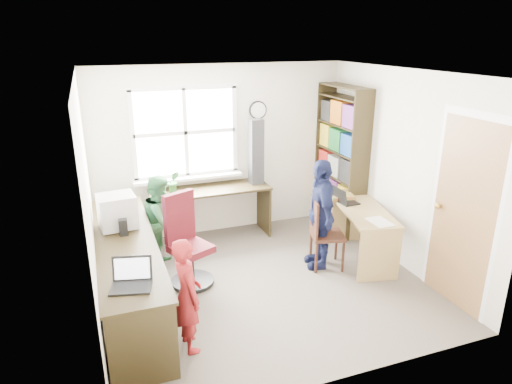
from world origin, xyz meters
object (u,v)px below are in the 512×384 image
(bookshelf, at_px, (341,163))
(swivel_chair, at_px, (187,246))
(l_desk, at_px, (151,280))
(wooden_chair, at_px, (322,231))
(cd_tower, at_px, (256,152))
(laptop_left, at_px, (132,279))
(person_navy, at_px, (321,214))
(potted_plant, at_px, (173,182))
(right_desk, at_px, (364,224))
(laptop_right, at_px, (344,199))
(crt_monitor, at_px, (117,211))
(person_green, at_px, (162,222))
(person_red, at_px, (187,295))

(bookshelf, distance_m, swivel_chair, 2.66)
(l_desk, bearing_deg, wooden_chair, 11.21)
(bookshelf, relative_size, swivel_chair, 1.95)
(cd_tower, bearing_deg, laptop_left, -132.62)
(swivel_chair, distance_m, person_navy, 1.65)
(l_desk, height_order, potted_plant, potted_plant)
(swivel_chair, xyz_separation_m, person_navy, (1.63, -0.16, 0.23))
(bookshelf, height_order, cd_tower, bookshelf)
(l_desk, height_order, cd_tower, cd_tower)
(right_desk, height_order, wooden_chair, wooden_chair)
(laptop_right, distance_m, cd_tower, 1.38)
(cd_tower, bearing_deg, right_desk, -54.82)
(bookshelf, distance_m, person_navy, 1.34)
(swivel_chair, bearing_deg, laptop_right, -20.97)
(swivel_chair, xyz_separation_m, potted_plant, (0.07, 1.10, 0.43))
(person_navy, bearing_deg, right_desk, 99.58)
(right_desk, relative_size, swivel_chair, 1.17)
(l_desk, relative_size, crt_monitor, 7.01)
(laptop_right, bearing_deg, laptop_left, 110.84)
(laptop_left, bearing_deg, bookshelf, 46.35)
(laptop_left, bearing_deg, swivel_chair, 72.99)
(swivel_chair, distance_m, crt_monitor, 0.87)
(crt_monitor, bearing_deg, wooden_chair, -13.79)
(cd_tower, bearing_deg, potted_plant, 177.44)
(potted_plant, height_order, person_navy, person_navy)
(person_green, bearing_deg, wooden_chair, -83.30)
(right_desk, xyz_separation_m, person_navy, (-0.60, 0.05, 0.20))
(crt_monitor, bearing_deg, potted_plant, 45.23)
(bookshelf, distance_m, laptop_left, 3.77)
(cd_tower, relative_size, person_navy, 0.67)
(laptop_right, xyz_separation_m, person_green, (-2.32, 0.38, -0.13))
(laptop_right, relative_size, person_navy, 0.24)
(l_desk, xyz_separation_m, crt_monitor, (-0.23, 0.74, 0.49))
(potted_plant, xyz_separation_m, person_green, (-0.27, -0.58, -0.31))
(crt_monitor, bearing_deg, person_navy, -12.66)
(l_desk, height_order, person_navy, person_navy)
(cd_tower, bearing_deg, wooden_chair, -75.06)
(person_navy, bearing_deg, person_red, -46.80)
(swivel_chair, relative_size, person_red, 0.98)
(l_desk, bearing_deg, crt_monitor, 107.03)
(cd_tower, bearing_deg, bookshelf, -13.40)
(swivel_chair, relative_size, laptop_left, 2.75)
(l_desk, distance_m, person_navy, 2.19)
(swivel_chair, xyz_separation_m, person_green, (-0.20, 0.51, 0.12))
(bookshelf, xyz_separation_m, laptop_right, (-0.34, -0.71, -0.28))
(right_desk, distance_m, person_navy, 0.63)
(right_desk, xyz_separation_m, laptop_right, (-0.11, 0.34, 0.23))
(right_desk, bearing_deg, laptop_left, -148.55)
(swivel_chair, height_order, person_red, person_red)
(laptop_right, bearing_deg, cd_tower, 38.42)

